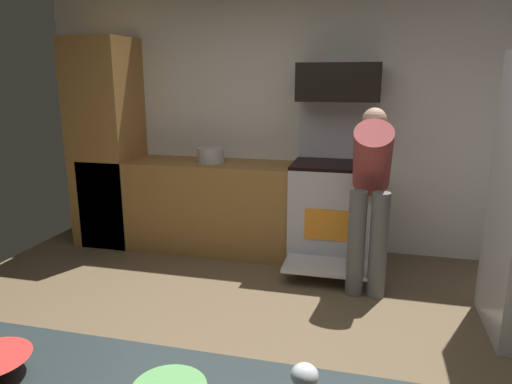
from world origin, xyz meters
TOP-DOWN VIEW (x-y plane):
  - ground_plane at (0.00, 0.00)m, footprint 5.20×4.80m
  - wall_back at (0.00, 2.34)m, footprint 5.20×0.12m
  - lower_cabinet_run at (-0.90, 1.98)m, footprint 2.40×0.60m
  - cabinet_column at (-1.90, 1.98)m, footprint 0.60×0.60m
  - oven_range at (0.44, 1.96)m, footprint 0.76×1.03m
  - microwave at (0.44, 2.06)m, footprint 0.74×0.38m
  - person_cook at (0.77, 1.40)m, footprint 0.31×0.63m
  - wine_glass_mid at (0.62, -1.29)m, footprint 0.07×0.07m
  - stock_pot at (-0.77, 1.98)m, footprint 0.26×0.26m

SIDE VIEW (x-z plane):
  - ground_plane at x=0.00m, z-range -0.02..0.00m
  - lower_cabinet_run at x=-0.90m, z-range 0.00..0.90m
  - oven_range at x=0.44m, z-range -0.24..1.26m
  - person_cook at x=0.77m, z-range 0.14..1.61m
  - stock_pot at x=-0.77m, z-range 0.90..1.04m
  - wine_glass_mid at x=0.62m, z-range 0.93..1.06m
  - cabinet_column at x=-1.90m, z-range 0.00..2.10m
  - wall_back at x=0.00m, z-range 0.00..2.60m
  - microwave at x=0.44m, z-range 1.50..1.84m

